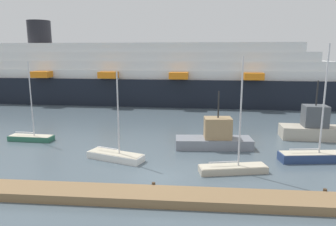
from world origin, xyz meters
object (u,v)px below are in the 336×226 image
(sailboat_3, at_px, (116,155))
(cruise_ship, at_px, (118,76))
(sailboat_0, at_px, (233,167))
(fishing_boat_1, at_px, (215,137))
(sailboat_2, at_px, (31,137))
(fishing_boat_0, at_px, (316,128))
(channel_buoy_0, at_px, (211,129))
(sailboat_1, at_px, (314,155))

(sailboat_3, distance_m, cruise_ship, 33.71)
(sailboat_0, xyz_separation_m, sailboat_3, (-9.90, 2.04, -0.03))
(cruise_ship, bearing_deg, fishing_boat_1, -57.16)
(sailboat_2, distance_m, fishing_boat_0, 30.71)
(sailboat_2, height_order, fishing_boat_0, sailboat_2)
(channel_buoy_0, bearing_deg, fishing_boat_1, -88.86)
(sailboat_2, bearing_deg, sailboat_0, -16.06)
(sailboat_3, xyz_separation_m, cruise_ship, (-7.82, 32.49, 4.47))
(sailboat_3, xyz_separation_m, channel_buoy_0, (8.74, 10.67, -0.11))
(sailboat_2, distance_m, channel_buoy_0, 20.03)
(sailboat_0, relative_size, sailboat_1, 0.90)
(sailboat_3, relative_size, fishing_boat_1, 1.02)
(fishing_boat_0, bearing_deg, sailboat_3, 26.08)
(sailboat_2, height_order, fishing_boat_1, sailboat_2)
(fishing_boat_1, bearing_deg, sailboat_3, -157.71)
(sailboat_1, height_order, fishing_boat_1, sailboat_1)
(sailboat_1, relative_size, sailboat_3, 1.29)
(sailboat_0, height_order, sailboat_3, sailboat_0)
(sailboat_1, distance_m, channel_buoy_0, 12.67)
(sailboat_0, relative_size, cruise_ship, 0.10)
(sailboat_3, bearing_deg, sailboat_1, 23.44)
(fishing_boat_1, bearing_deg, cruise_ship, 116.99)
(sailboat_2, height_order, channel_buoy_0, sailboat_2)
(cruise_ship, bearing_deg, sailboat_0, -60.62)
(sailboat_2, height_order, cruise_ship, cruise_ship)
(sailboat_0, distance_m, fishing_boat_1, 6.46)
(fishing_boat_0, xyz_separation_m, cruise_ship, (-27.84, 23.92, 3.66))
(sailboat_0, height_order, fishing_boat_1, sailboat_0)
(fishing_boat_0, bearing_deg, sailboat_0, 49.26)
(sailboat_2, xyz_separation_m, fishing_boat_1, (19.34, -0.71, 0.63))
(sailboat_0, distance_m, cruise_ship, 39.06)
(sailboat_1, height_order, fishing_boat_0, sailboat_1)
(sailboat_1, bearing_deg, channel_buoy_0, 123.62)
(sailboat_2, relative_size, channel_buoy_0, 5.10)
(fishing_boat_1, bearing_deg, channel_buoy_0, 87.50)
(fishing_boat_1, xyz_separation_m, channel_buoy_0, (-0.13, 6.36, -0.74))
(sailboat_3, relative_size, cruise_ship, 0.09)
(sailboat_0, bearing_deg, fishing_boat_1, 87.60)
(sailboat_0, xyz_separation_m, sailboat_1, (7.20, 3.20, 0.08))
(sailboat_3, bearing_deg, fishing_boat_1, 45.48)
(sailboat_0, bearing_deg, cruise_ship, 105.47)
(channel_buoy_0, bearing_deg, sailboat_1, -48.64)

